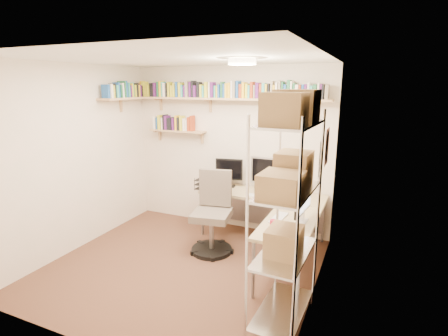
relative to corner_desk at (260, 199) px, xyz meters
The scene contains 6 objects.
ground 1.38m from the corner_desk, 125.52° to the right, with size 3.20×3.20×0.00m, color #4E3221.
room_shell 1.47m from the corner_desk, 125.37° to the right, with size 3.24×3.04×2.52m.
wall_shelves 1.77m from the corner_desk, 163.76° to the left, with size 3.12×1.09×0.80m.
corner_desk is the anchor object (origin of this frame).
office_chair 0.70m from the corner_desk, 143.91° to the right, with size 0.59×0.59×1.10m.
wire_rack 1.86m from the corner_desk, 64.48° to the right, with size 0.46×0.89×2.18m.
Camera 1 is at (2.08, -3.42, 2.22)m, focal length 28.00 mm.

